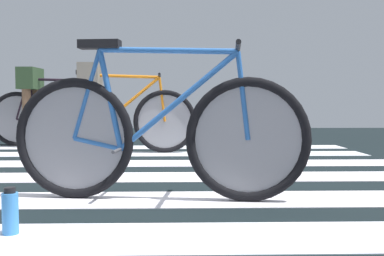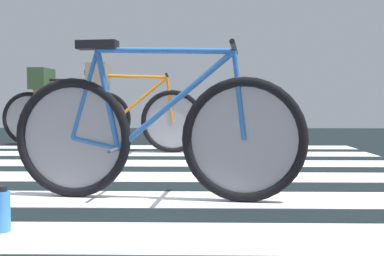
# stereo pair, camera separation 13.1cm
# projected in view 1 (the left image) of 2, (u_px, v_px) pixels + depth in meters

# --- Properties ---
(ground) EXTENTS (18.00, 14.00, 0.02)m
(ground) POSITION_uv_depth(u_px,v_px,m) (104.00, 189.00, 2.95)
(ground) COLOR black
(crosswalk_markings) EXTENTS (5.42, 5.75, 0.00)m
(crosswalk_markings) POSITION_uv_depth(u_px,v_px,m) (109.00, 187.00, 2.96)
(crosswalk_markings) COLOR silver
(crosswalk_markings) RESTS_ON ground
(bicycle_1_of_3) EXTENTS (1.73, 0.52, 0.93)m
(bicycle_1_of_3) POSITION_uv_depth(u_px,v_px,m) (159.00, 134.00, 2.55)
(bicycle_1_of_3) COLOR black
(bicycle_1_of_3) RESTS_ON ground
(bicycle_2_of_3) EXTENTS (1.74, 0.52, 0.93)m
(bicycle_2_of_3) POSITION_uv_depth(u_px,v_px,m) (119.00, 119.00, 4.93)
(bicycle_2_of_3) COLOR black
(bicycle_2_of_3) RESTS_ON ground
(cyclist_2_of_3) EXTENTS (0.33, 0.42, 1.01)m
(cyclist_2_of_3) POSITION_uv_depth(u_px,v_px,m) (91.00, 96.00, 4.90)
(cyclist_2_of_3) COLOR beige
(cyclist_2_of_3) RESTS_ON ground
(bicycle_3_of_3) EXTENTS (1.74, 0.52, 0.93)m
(bicycle_3_of_3) POSITION_uv_depth(u_px,v_px,m) (55.00, 117.00, 5.73)
(bicycle_3_of_3) COLOR black
(bicycle_3_of_3) RESTS_ON ground
(cyclist_3_of_3) EXTENTS (0.33, 0.42, 1.03)m
(cyclist_3_of_3) POSITION_uv_depth(u_px,v_px,m) (31.00, 96.00, 5.72)
(cyclist_3_of_3) COLOR brown
(cyclist_3_of_3) RESTS_ON ground
(water_bottle) EXTENTS (0.07, 0.07, 0.21)m
(water_bottle) POSITION_uv_depth(u_px,v_px,m) (10.00, 212.00, 1.88)
(water_bottle) COLOR #3C88D7
(water_bottle) RESTS_ON ground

